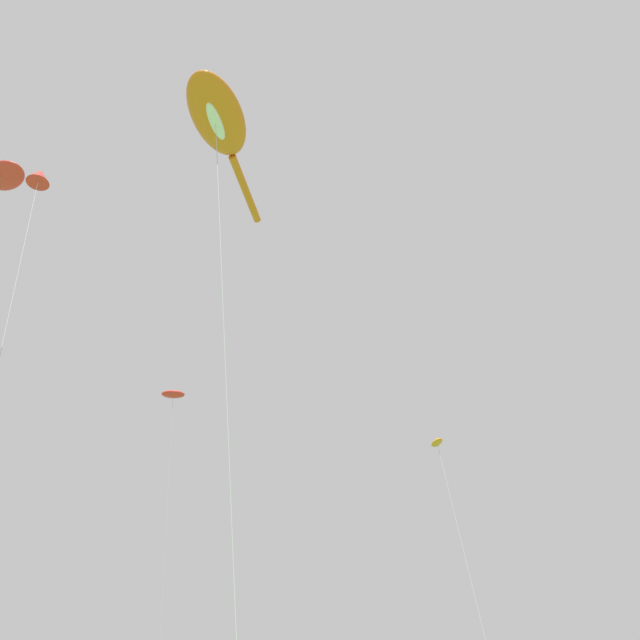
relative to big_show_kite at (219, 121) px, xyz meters
The scene contains 5 objects.
big_show_kite is the anchor object (origin of this frame).
small_kite_triangle_green 7.32m from the big_show_kite, 135.20° to the left, with size 1.30×4.32×14.40m.
small_kite_diamond_red 10.12m from the big_show_kite, behind, with size 3.07×2.79×10.85m.
small_kite_delta_white 15.77m from the big_show_kite, 20.50° to the right, with size 1.51×1.43×9.06m.
small_kite_tiny_distant 13.77m from the big_show_kite, 46.09° to the left, with size 2.08×1.68×13.22m.
Camera 1 is at (-7.37, 3.30, 1.87)m, focal length 26.33 mm.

